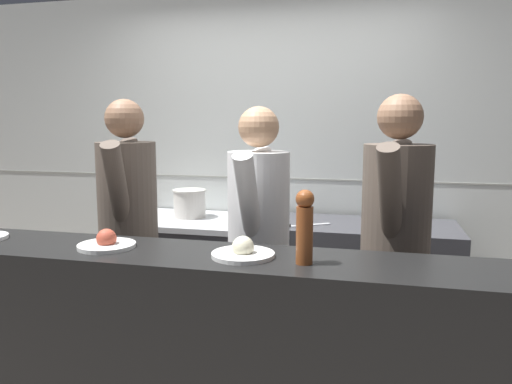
% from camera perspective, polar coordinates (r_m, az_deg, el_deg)
% --- Properties ---
extents(wall_back_tiled, '(8.00, 0.06, 2.60)m').
position_cam_1_polar(wall_back_tiled, '(3.97, 1.96, 3.77)').
color(wall_back_tiled, silver).
rests_on(wall_back_tiled, ground_plane).
extents(oven_range, '(0.98, 0.71, 0.87)m').
position_cam_1_polar(oven_range, '(3.89, -6.62, -9.33)').
color(oven_range, '#38383D').
rests_on(oven_range, ground_plane).
extents(prep_counter, '(1.36, 0.65, 0.89)m').
position_cam_1_polar(prep_counter, '(3.66, 11.43, -10.48)').
color(prep_counter, '#38383D').
rests_on(prep_counter, ground_plane).
extents(pass_counter, '(3.21, 0.45, 1.04)m').
position_cam_1_polar(pass_counter, '(2.32, -3.37, -19.74)').
color(pass_counter, black).
rests_on(pass_counter, ground_plane).
extents(stock_pot, '(0.26, 0.26, 0.21)m').
position_cam_1_polar(stock_pot, '(3.84, -7.60, -1.21)').
color(stock_pot, beige).
rests_on(stock_pot, oven_range).
extents(chefs_knife, '(0.36, 0.25, 0.02)m').
position_cam_1_polar(chefs_knife, '(3.41, 4.80, -3.83)').
color(chefs_knife, '#B7BABF').
rests_on(chefs_knife, prep_counter).
extents(plated_dish_appetiser, '(0.26, 0.26, 0.09)m').
position_cam_1_polar(plated_dish_appetiser, '(2.35, -16.70, -5.60)').
color(plated_dish_appetiser, white).
rests_on(plated_dish_appetiser, pass_counter).
extents(plated_dish_dessert, '(0.27, 0.27, 0.09)m').
position_cam_1_polar(plated_dish_dessert, '(2.10, -1.50, -6.83)').
color(plated_dish_dessert, white).
rests_on(plated_dish_dessert, pass_counter).
extents(pepper_mill, '(0.07, 0.07, 0.30)m').
position_cam_1_polar(pepper_mill, '(1.98, 5.58, -3.80)').
color(pepper_mill, brown).
rests_on(pepper_mill, pass_counter).
extents(chef_head_cook, '(0.43, 0.75, 1.73)m').
position_cam_1_polar(chef_head_cook, '(3.12, -14.37, -3.94)').
color(chef_head_cook, black).
rests_on(chef_head_cook, ground_plane).
extents(chef_sous, '(0.35, 0.73, 1.68)m').
position_cam_1_polar(chef_sous, '(2.79, 0.30, -5.69)').
color(chef_sous, black).
rests_on(chef_sous, ground_plane).
extents(chef_line, '(0.41, 0.76, 1.74)m').
position_cam_1_polar(chef_line, '(2.71, 15.61, -5.72)').
color(chef_line, black).
rests_on(chef_line, ground_plane).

